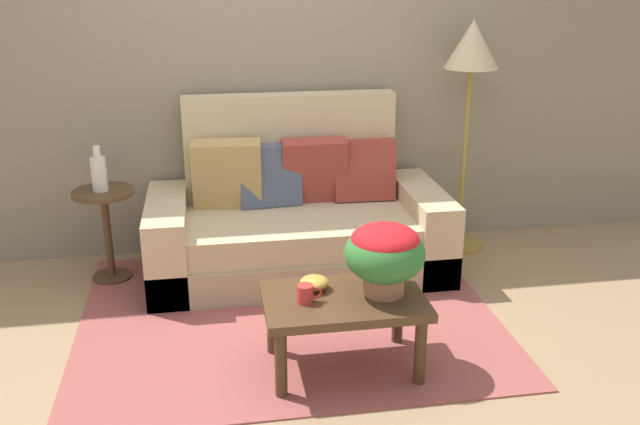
# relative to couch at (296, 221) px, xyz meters

# --- Properties ---
(ground_plane) EXTENTS (14.00, 14.00, 0.00)m
(ground_plane) POSITION_rel_couch_xyz_m (-0.14, -0.70, -0.34)
(ground_plane) COLOR #997A56
(wall_back) EXTENTS (6.40, 0.12, 2.89)m
(wall_back) POSITION_rel_couch_xyz_m (-0.14, 0.49, 1.11)
(wall_back) COLOR gray
(wall_back) RESTS_ON ground
(area_rug) EXTENTS (2.42, 1.99, 0.01)m
(area_rug) POSITION_rel_couch_xyz_m (-0.14, -0.70, -0.33)
(area_rug) COLOR #994C47
(area_rug) RESTS_ON ground
(couch) EXTENTS (1.95, 0.94, 1.14)m
(couch) POSITION_rel_couch_xyz_m (0.00, 0.00, 0.00)
(couch) COLOR tan
(couch) RESTS_ON ground
(coffee_table) EXTENTS (0.81, 0.53, 0.41)m
(coffee_table) POSITION_rel_couch_xyz_m (0.07, -1.30, 0.01)
(coffee_table) COLOR #442D1B
(coffee_table) RESTS_ON ground
(side_table) EXTENTS (0.39, 0.39, 0.62)m
(side_table) POSITION_rel_couch_xyz_m (-1.23, 0.02, 0.09)
(side_table) COLOR #4C331E
(side_table) RESTS_ON ground
(floor_lamp) EXTENTS (0.37, 0.37, 1.63)m
(floor_lamp) POSITION_rel_couch_xyz_m (1.23, 0.17, 1.00)
(floor_lamp) COLOR olive
(floor_lamp) RESTS_ON ground
(potted_plant) EXTENTS (0.40, 0.40, 0.37)m
(potted_plant) POSITION_rel_couch_xyz_m (0.27, -1.30, 0.30)
(potted_plant) COLOR #A36B4C
(potted_plant) RESTS_ON coffee_table
(coffee_mug) EXTENTS (0.12, 0.08, 0.09)m
(coffee_mug) POSITION_rel_couch_xyz_m (-0.13, -1.34, 0.12)
(coffee_mug) COLOR red
(coffee_mug) RESTS_ON coffee_table
(snack_bowl) EXTENTS (0.15, 0.15, 0.07)m
(snack_bowl) POSITION_rel_couch_xyz_m (-0.07, -1.20, 0.11)
(snack_bowl) COLOR gold
(snack_bowl) RESTS_ON coffee_table
(table_vase) EXTENTS (0.10, 0.10, 0.29)m
(table_vase) POSITION_rel_couch_xyz_m (-1.25, 0.01, 0.40)
(table_vase) COLOR silver
(table_vase) RESTS_ON side_table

